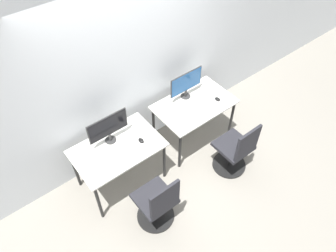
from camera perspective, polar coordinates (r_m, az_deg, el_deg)
The scene contains 12 objects.
ground_plane at distance 4.73m, azimuth 1.07°, elevation -8.19°, with size 20.00×20.00×0.00m, color gray.
wall_back at distance 4.18m, azimuth -5.97°, elevation 10.41°, with size 12.00×0.05×2.80m.
desk_left at distance 4.18m, azimuth -8.74°, elevation -4.43°, with size 1.11×0.71×0.73m.
monitor_left at distance 4.03m, azimuth -10.39°, elevation -0.26°, with size 0.54×0.14×0.42m.
keyboard_left at distance 4.05m, azimuth -8.00°, elevation -4.68°, with size 0.45×0.15×0.02m.
mouse_left at distance 4.14m, azimuth -4.71°, elevation -2.52°, with size 0.06×0.09×0.03m.
office_chair_left at distance 4.03m, azimuth -1.85°, elevation -13.48°, with size 0.48×0.48×0.92m.
desk_right at distance 4.68m, azimuth 4.56°, elevation 3.18°, with size 1.11×0.71×0.73m.
monitor_right at distance 4.56m, azimuth 3.19°, elevation 7.43°, with size 0.54×0.14×0.42m.
keyboard_right at distance 4.55m, azimuth 5.69°, elevation 3.11°, with size 0.45×0.15×0.02m.
mouse_right at distance 4.70m, azimuth 8.63°, elevation 4.66°, with size 0.06×0.09×0.03m.
office_chair_right at distance 4.57m, azimuth 11.65°, elevation -4.33°, with size 0.48×0.48×0.92m.
Camera 1 is at (-1.71, -2.03, 3.91)m, focal length 35.00 mm.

